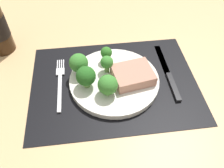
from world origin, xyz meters
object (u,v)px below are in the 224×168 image
Objects in this scene: plate at (114,80)px; knife at (169,75)px; steak at (133,75)px; fork at (60,83)px.

plate reaches higher than knife.
steak is 0.54× the size of fork.
knife reaches higher than fork.
steak is (4.96, -0.64, 2.27)cm from plate.
plate is 5.50cm from steak.
steak is at bearing -7.32° from plate.
plate is at bearing 172.68° from steak.
steak reaches higher than fork.
knife is at bearing 1.92° from plate.
fork is 0.83× the size of knife.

